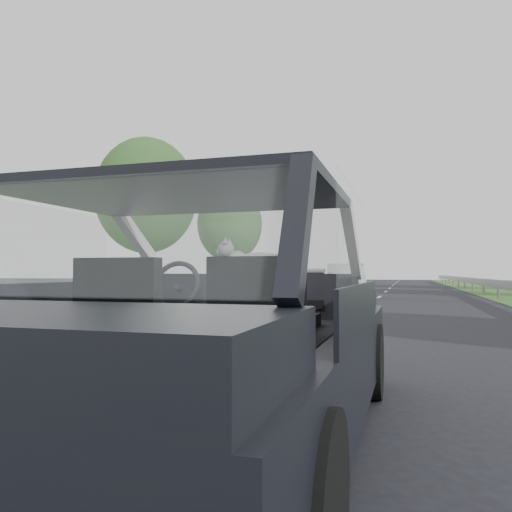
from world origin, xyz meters
The scene contains 10 objects.
ground centered at (0.00, 0.00, 0.00)m, with size 140.00×140.00×0.00m, color black.
subject_car centered at (0.00, 0.00, 0.72)m, with size 1.80×4.00×1.45m, color black.
dashboard centered at (0.00, 0.62, 0.85)m, with size 1.58×0.45×0.30m, color black.
driver_seat centered at (-0.40, -0.29, 0.88)m, with size 0.50×0.72×0.42m, color black.
passenger_seat centered at (0.40, -0.29, 0.88)m, with size 0.50×0.72×0.42m, color black.
steering_wheel centered at (-0.40, 0.33, 0.92)m, with size 0.36×0.36×0.04m, color black.
cat centered at (0.11, 0.63, 1.09)m, with size 0.59×0.18×0.27m, color gray.
other_car centered at (-1.30, 17.57, 0.69)m, with size 1.65×4.18×1.37m, color silver.
tree_5 centered at (-10.33, 17.48, 3.50)m, with size 4.62×4.62×7.00m, color #315D2A, non-canonical shape.
tree_6 centered at (-9.68, 26.85, 3.13)m, with size 4.13×4.13×6.26m, color #315D2A, non-canonical shape.
Camera 1 is at (1.13, -2.80, 1.01)m, focal length 35.00 mm.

